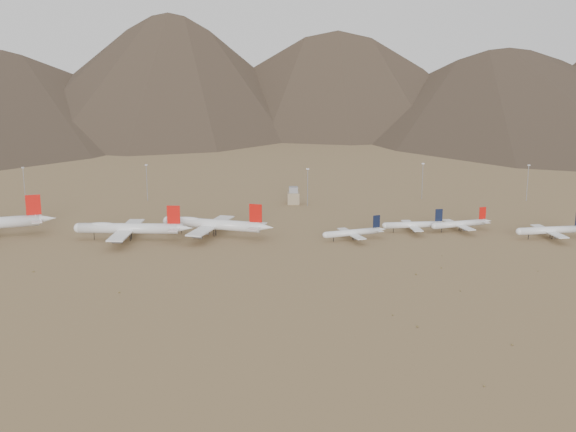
{
  "coord_description": "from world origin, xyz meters",
  "views": [
    {
      "loc": [
        19.33,
        -365.41,
        99.72
      ],
      "look_at": [
        24.99,
        30.0,
        11.58
      ],
      "focal_mm": 45.0,
      "sensor_mm": 36.0,
      "label": 1
    }
  ],
  "objects_px": {
    "widebody_east": "(213,224)",
    "control_tower": "(293,196)",
    "narrowbody_a": "(354,232)",
    "widebody_centre": "(129,228)",
    "narrowbody_b": "(415,225)"
  },
  "relations": [
    {
      "from": "widebody_east",
      "to": "control_tower",
      "type": "relative_size",
      "value": 5.39
    },
    {
      "from": "widebody_east",
      "to": "narrowbody_a",
      "type": "xyz_separation_m",
      "value": [
        78.5,
        -9.72,
        -2.7
      ]
    },
    {
      "from": "widebody_centre",
      "to": "control_tower",
      "type": "distance_m",
      "value": 135.14
    },
    {
      "from": "widebody_centre",
      "to": "narrowbody_a",
      "type": "xyz_separation_m",
      "value": [
        124.26,
        -0.82,
        -2.63
      ]
    },
    {
      "from": "narrowbody_b",
      "to": "control_tower",
      "type": "bearing_deg",
      "value": 123.93
    },
    {
      "from": "widebody_centre",
      "to": "narrowbody_a",
      "type": "bearing_deg",
      "value": 2.3
    },
    {
      "from": "narrowbody_a",
      "to": "widebody_centre",
      "type": "bearing_deg",
      "value": 160.02
    },
    {
      "from": "widebody_centre",
      "to": "widebody_east",
      "type": "distance_m",
      "value": 46.62
    },
    {
      "from": "widebody_centre",
      "to": "widebody_east",
      "type": "relative_size",
      "value": 1.02
    },
    {
      "from": "widebody_centre",
      "to": "control_tower",
      "type": "xyz_separation_m",
      "value": [
        92.93,
        98.1,
        -1.46
      ]
    },
    {
      "from": "widebody_east",
      "to": "control_tower",
      "type": "bearing_deg",
      "value": 79.49
    },
    {
      "from": "widebody_east",
      "to": "control_tower",
      "type": "distance_m",
      "value": 100.92
    },
    {
      "from": "narrowbody_b",
      "to": "widebody_east",
      "type": "bearing_deg",
      "value": 177.79
    },
    {
      "from": "narrowbody_a",
      "to": "narrowbody_b",
      "type": "bearing_deg",
      "value": 5.9
    },
    {
      "from": "control_tower",
      "to": "widebody_centre",
      "type": "bearing_deg",
      "value": -133.45
    }
  ]
}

